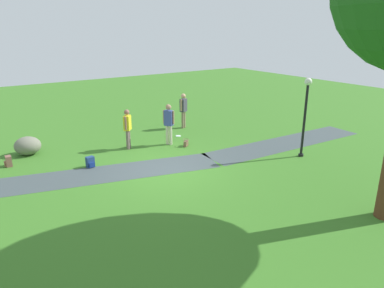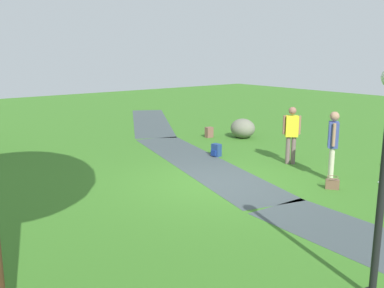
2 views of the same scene
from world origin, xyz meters
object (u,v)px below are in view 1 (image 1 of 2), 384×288
Objects in this scene: lamp_post at (306,108)px; man_near_boulder at (183,108)px; passerby_on_path at (128,126)px; lawn_boulder at (28,146)px; backpack_by_boulder at (8,161)px; frisbee_on_grass at (178,136)px; handbag_on_grass at (186,143)px; woman_with_handbag at (169,121)px; spare_backpack_on_lawn at (90,162)px.

man_near_boulder is (1.59, -6.17, -0.92)m from lamp_post.
passerby_on_path is at bearing 21.09° from man_near_boulder.
backpack_by_boulder is at bearing 47.87° from lawn_boulder.
passerby_on_path is (5.30, -4.73, -0.96)m from lamp_post.
lamp_post is at bearing 117.05° from frisbee_on_grass.
handbag_on_grass is (1.52, 2.52, -0.88)m from man_near_boulder.
handbag_on_grass is (-0.48, 0.62, -0.91)m from woman_with_handbag.
handbag_on_grass is at bearing 127.64° from woman_with_handbag.
handbag_on_grass is at bearing 153.48° from passerby_on_path.
passerby_on_path reaches higher than frisbee_on_grass.
man_near_boulder is at bearing -132.80° from frisbee_on_grass.
passerby_on_path is 4.24× the size of backpack_by_boulder.
backpack_by_boulder is 1.00× the size of spare_backpack_on_lawn.
handbag_on_grass is 6.94m from backpack_by_boulder.
handbag_on_grass reaches higher than frisbee_on_grass.
spare_backpack_on_lawn is at bearing 0.41° from handbag_on_grass.
lamp_post is 5.12m from handbag_on_grass.
woman_with_handbag is 6.40m from backpack_by_boulder.
spare_backpack_on_lawn is at bearing 28.71° from passerby_on_path.
man_near_boulder reaches higher than spare_backpack_on_lawn.
lamp_post reaches higher than woman_with_handbag.
passerby_on_path is 4.64m from backpack_by_boulder.
passerby_on_path is (1.71, -0.47, -0.06)m from woman_with_handbag.
backpack_by_boulder and spare_backpack_on_lawn have the same top height.
lawn_boulder is 5.81m from woman_with_handbag.
passerby_on_path is at bearing 171.59° from backpack_by_boulder.
woman_with_handbag reaches higher than spare_backpack_on_lawn.
passerby_on_path reaches higher than lawn_boulder.
handbag_on_grass is at bearing -179.59° from spare_backpack_on_lawn.
lamp_post reaches higher than passerby_on_path.
lawn_boulder is 3.14× the size of spare_backpack_on_lawn.
spare_backpack_on_lawn is (-2.48, 1.79, 0.00)m from backpack_by_boulder.
spare_backpack_on_lawn is at bearing 17.16° from frisbee_on_grass.
woman_with_handbag is 1.65m from frisbee_on_grass.
lawn_boulder is 0.74× the size of passerby_on_path.
handbag_on_grass is at bearing 155.00° from lawn_boulder.
lawn_boulder is 3.14× the size of backpack_by_boulder.
woman_with_handbag is 1.06× the size of passerby_on_path.
handbag_on_grass is 1.55× the size of frisbee_on_grass.
lawn_boulder is 7.40m from man_near_boulder.
lawn_boulder is at bearing -11.44° from frisbee_on_grass.
backpack_by_boulder is 3.06m from spare_backpack_on_lawn.
passerby_on_path is at bearing -41.78° from lamp_post.
man_near_boulder is at bearing -121.07° from handbag_on_grass.
woman_with_handbag reaches higher than backpack_by_boulder.
backpack_by_boulder is at bearing 5.29° from man_near_boulder.
passerby_on_path is 4.24× the size of spare_backpack_on_lawn.
lamp_post is 1.84× the size of passerby_on_path.
backpack_by_boulder is at bearing -2.56° from frisbee_on_grass.
woman_with_handbag is at bearing 43.62° from man_near_boulder.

